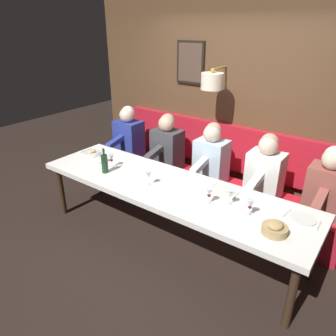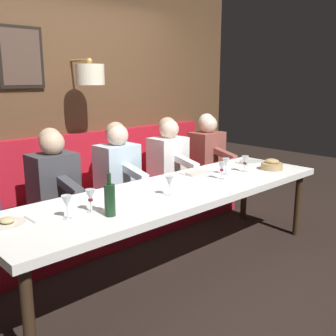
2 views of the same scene
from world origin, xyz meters
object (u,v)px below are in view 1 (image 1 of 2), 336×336
Objects in this scene: diner_near at (265,169)px; diner_middle at (211,155)px; wine_glass_0 at (230,194)px; diner_farthest at (128,134)px; diner_far at (167,144)px; wine_glass_5 at (209,193)px; wine_bottle at (105,163)px; wine_glass_3 at (149,175)px; diner_nearest at (327,185)px; dining_table at (168,190)px; wine_glass_4 at (111,158)px; bread_bowl at (275,229)px; wine_glass_1 at (250,204)px; wine_glass_2 at (99,155)px.

diner_near is 0.71m from diner_middle.
diner_near is at bearing -2.13° from wine_glass_0.
diner_farthest is (0.00, 1.44, 0.00)m from diner_middle.
diner_far reaches higher than wine_glass_5.
wine_bottle is at bearing 124.30° from diner_near.
diner_middle is 1.44m from diner_farthest.
wine_glass_3 is at bearing -129.10° from diner_farthest.
diner_nearest is 0.67m from diner_near.
diner_far reaches higher than wine_glass_0.
wine_bottle is (-0.18, 0.80, 0.17)m from dining_table.
wine_glass_4 is at bearing 111.52° from diner_nearest.
wine_glass_4 is 0.55× the size of wine_bottle.
diner_middle is 1.00× the size of diner_far.
diner_middle is at bearing -90.00° from diner_far.
diner_nearest is at bearing -90.00° from diner_farthest.
diner_middle is 1.59m from bread_bowl.
diner_near is 4.82× the size of wine_glass_3.
bread_bowl is (-1.05, -2.64, -0.03)m from diner_farthest.
diner_middle is 1.26m from wine_glass_4.
wine_glass_1 is 1.76m from wine_bottle.
diner_farthest is at bearing 68.33° from bread_bowl.
diner_farthest is 4.82× the size of wine_glass_5.
diner_farthest is at bearing 57.93° from dining_table.
wine_glass_3 is (-0.08, 1.13, 0.00)m from wine_glass_1.
wine_glass_0 and wine_glass_1 have the same top height.
wine_glass_0 is (-0.85, 0.03, 0.04)m from diner_near.
dining_table is at bearing -77.63° from wine_bottle.
diner_nearest reaches higher than wine_glass_2.
diner_farthest reaches higher than wine_glass_2.
diner_nearest is at bearing -42.85° from wine_glass_5.
bread_bowl is (-1.05, -0.48, -0.03)m from diner_near.
wine_glass_3 is 0.68m from wine_glass_4.
wine_glass_4 is at bearing 91.51° from wine_glass_0.
diner_far is at bearing -22.28° from wine_glass_2.
dining_table is 14.51× the size of bread_bowl.
diner_near is 4.82× the size of wine_glass_4.
bread_bowl is (-0.13, -0.28, -0.07)m from wine_glass_1.
diner_far reaches higher than wine_bottle.
wine_glass_1 is 0.75× the size of bread_bowl.
dining_table is 1.06m from wine_glass_2.
wine_glass_5 is at bearing -115.91° from diner_farthest.
bread_bowl is at bearing -115.46° from wine_glass_1.
wine_glass_2 is at bearing 91.90° from wine_glass_0.
diner_farthest reaches higher than dining_table.
diner_nearest is 1.00× the size of diner_near.
wine_glass_2 is 0.29m from wine_bottle.
dining_table is 0.87m from wine_glass_4.
diner_near is 1.00× the size of diner_farthest.
wine_bottle is at bearing 141.66° from diner_middle.
dining_table is 19.47× the size of wine_glass_2.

